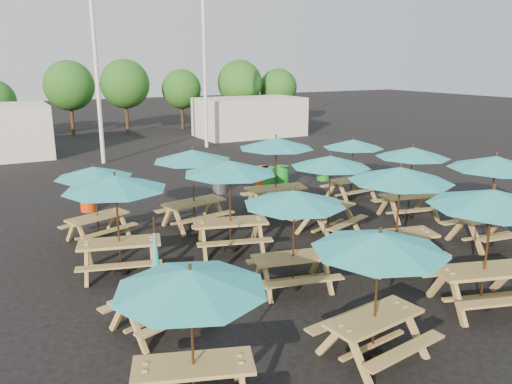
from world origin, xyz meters
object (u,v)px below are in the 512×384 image
picnic_unit_8 (493,204)px  waste_bin_5 (323,170)px  waste_bin_0 (88,199)px  picnic_unit_0 (190,287)px  picnic_unit_2 (115,188)px  picnic_unit_7 (193,159)px  picnic_unit_15 (353,147)px  picnic_unit_9 (400,179)px  waste_bin_3 (268,177)px  waste_bin_1 (219,182)px  picnic_unit_4 (379,248)px  waste_bin_4 (282,176)px  picnic_unit_1 (157,284)px  picnic_unit_3 (94,176)px  picnic_unit_6 (230,172)px  waste_bin_2 (262,177)px  picnic_unit_11 (276,147)px  picnic_unit_13 (495,167)px  picnic_unit_10 (330,165)px  picnic_unit_5 (294,202)px  picnic_unit_14 (412,156)px

picnic_unit_8 → waste_bin_5: size_ratio=3.67×
waste_bin_0 → picnic_unit_0: bearing=-92.9°
picnic_unit_2 → picnic_unit_7: 3.82m
picnic_unit_15 → picnic_unit_7: bearing=177.4°
picnic_unit_9 → waste_bin_3: picnic_unit_9 is taller
picnic_unit_2 → waste_bin_1: bearing=63.6°
picnic_unit_4 → picnic_unit_15: picnic_unit_4 is taller
picnic_unit_2 → waste_bin_4: size_ratio=3.44×
picnic_unit_8 → waste_bin_3: size_ratio=3.67×
picnic_unit_4 → picnic_unit_0: bearing=169.2°
waste_bin_4 → picnic_unit_2: bearing=-145.0°
picnic_unit_1 → picnic_unit_7: size_ratio=0.80×
picnic_unit_1 → picnic_unit_3: bearing=73.2°
picnic_unit_0 → picnic_unit_6: 6.41m
waste_bin_2 → waste_bin_5: 2.96m
picnic_unit_3 → waste_bin_5: 10.65m
waste_bin_0 → waste_bin_1: bearing=1.0°
picnic_unit_11 → picnic_unit_13: bearing=-47.5°
picnic_unit_4 → waste_bin_3: picnic_unit_4 is taller
picnic_unit_0 → picnic_unit_13: picnic_unit_13 is taller
waste_bin_4 → waste_bin_1: bearing=173.5°
picnic_unit_0 → waste_bin_2: 13.54m
picnic_unit_3 → picnic_unit_8: (6.13, -7.98, 0.35)m
picnic_unit_3 → picnic_unit_8: picnic_unit_8 is taller
waste_bin_4 → waste_bin_3: bearing=172.3°
picnic_unit_10 → waste_bin_5: bearing=35.8°
waste_bin_1 → waste_bin_2: (1.89, -0.05, 0.00)m
picnic_unit_5 → picnic_unit_15: (6.05, 5.42, -0.05)m
picnic_unit_10 → waste_bin_5: 7.11m
picnic_unit_3 → picnic_unit_14: size_ratio=1.00×
picnic_unit_8 → waste_bin_2: 11.32m
waste_bin_3 → waste_bin_4: 0.63m
picnic_unit_1 → waste_bin_4: bearing=30.2°
picnic_unit_8 → picnic_unit_11: bearing=109.2°
picnic_unit_8 → picnic_unit_14: picnic_unit_8 is taller
waste_bin_4 → waste_bin_5: bearing=4.0°
picnic_unit_2 → picnic_unit_15: bearing=32.2°
picnic_unit_2 → picnic_unit_6: picnic_unit_6 is taller
waste_bin_2 → waste_bin_0: bearing=-179.7°
picnic_unit_3 → waste_bin_5: bearing=-3.0°
waste_bin_5 → waste_bin_1: bearing=178.2°
picnic_unit_9 → picnic_unit_10: 2.82m
picnic_unit_2 → picnic_unit_3: size_ratio=1.09×
picnic_unit_2 → picnic_unit_9: 6.75m
picnic_unit_7 → picnic_unit_11: size_ratio=0.95×
picnic_unit_7 → picnic_unit_13: picnic_unit_13 is taller
picnic_unit_8 → picnic_unit_1: bearing=176.2°
waste_bin_2 → picnic_unit_2: bearing=-140.9°
picnic_unit_9 → picnic_unit_5: bearing=-168.4°
picnic_unit_10 → picnic_unit_15: 4.13m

